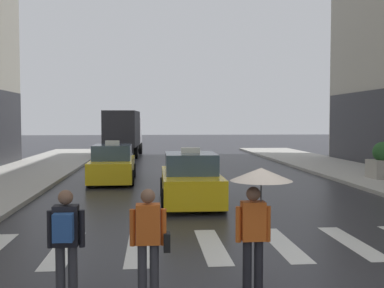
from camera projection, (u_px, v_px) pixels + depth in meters
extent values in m
cube|color=silver|center=(64.00, 249.00, 9.48)|extent=(0.50, 2.80, 0.01)
cube|color=silver|center=(139.00, 247.00, 9.62)|extent=(0.50, 2.80, 0.01)
cube|color=silver|center=(212.00, 246.00, 9.75)|extent=(0.50, 2.80, 0.01)
cube|color=silver|center=(283.00, 244.00, 9.89)|extent=(0.50, 2.80, 0.01)
cube|color=silver|center=(352.00, 242.00, 10.03)|extent=(0.50, 2.80, 0.01)
cube|color=yellow|center=(190.00, 185.00, 14.91)|extent=(1.85, 4.52, 0.84)
cube|color=#384C5B|center=(191.00, 163.00, 14.77)|extent=(1.62, 2.12, 0.64)
cube|color=silver|center=(191.00, 150.00, 14.75)|extent=(0.60, 0.25, 0.18)
cylinder|color=black|center=(163.00, 187.00, 16.20)|extent=(0.23, 0.66, 0.66)
cylinder|color=black|center=(211.00, 186.00, 16.33)|extent=(0.23, 0.66, 0.66)
cylinder|color=black|center=(165.00, 200.00, 13.51)|extent=(0.23, 0.66, 0.66)
cylinder|color=black|center=(222.00, 199.00, 13.64)|extent=(0.23, 0.66, 0.66)
cube|color=#F2EAB2|center=(169.00, 176.00, 17.12)|extent=(0.20, 0.04, 0.14)
cube|color=#F2EAB2|center=(202.00, 176.00, 17.22)|extent=(0.20, 0.04, 0.14)
cube|color=yellow|center=(113.00, 169.00, 20.04)|extent=(1.84, 4.52, 0.84)
cube|color=#384C5B|center=(112.00, 152.00, 19.91)|extent=(1.62, 2.11, 0.64)
cube|color=silver|center=(112.00, 143.00, 19.89)|extent=(0.60, 0.25, 0.18)
cylinder|color=black|center=(96.00, 171.00, 21.31)|extent=(0.23, 0.66, 0.66)
cylinder|color=black|center=(133.00, 170.00, 21.48)|extent=(0.23, 0.66, 0.66)
cylinder|color=black|center=(89.00, 178.00, 18.63)|extent=(0.23, 0.66, 0.66)
cylinder|color=black|center=(131.00, 178.00, 18.80)|extent=(0.23, 0.66, 0.66)
cube|color=#F2EAB2|center=(103.00, 163.00, 22.24)|extent=(0.20, 0.04, 0.14)
cube|color=#F2EAB2|center=(129.00, 163.00, 22.36)|extent=(0.20, 0.04, 0.14)
cube|color=#2D2D2D|center=(124.00, 148.00, 33.62)|extent=(2.11, 6.68, 0.40)
cube|color=silver|center=(128.00, 130.00, 36.85)|extent=(2.18, 1.90, 2.10)
cube|color=#384C5B|center=(129.00, 126.00, 37.75)|extent=(1.89, 0.13, 0.95)
cube|color=#2D2D33|center=(122.00, 129.00, 32.64)|extent=(2.42, 4.90, 2.50)
cylinder|color=black|center=(115.00, 148.00, 36.68)|extent=(0.32, 0.91, 0.90)
cylinder|color=black|center=(140.00, 148.00, 36.76)|extent=(0.32, 0.91, 0.90)
cylinder|color=black|center=(107.00, 152.00, 32.15)|extent=(0.32, 0.91, 0.90)
cylinder|color=black|center=(136.00, 152.00, 32.23)|extent=(0.32, 0.91, 0.90)
cylinder|color=black|center=(247.00, 266.00, 7.08)|extent=(0.14, 0.14, 0.82)
cylinder|color=black|center=(259.00, 266.00, 7.10)|extent=(0.14, 0.14, 0.82)
cube|color=#BF5119|center=(253.00, 221.00, 7.06)|extent=(0.36, 0.24, 0.60)
sphere|color=brown|center=(253.00, 194.00, 7.03)|extent=(0.22, 0.22, 0.22)
cylinder|color=#BF5119|center=(238.00, 224.00, 7.04)|extent=(0.09, 0.09, 0.55)
cylinder|color=#BF5119|center=(268.00, 224.00, 7.08)|extent=(0.09, 0.09, 0.55)
cylinder|color=#4C4C4C|center=(261.00, 201.00, 7.05)|extent=(0.02, 0.02, 1.00)
cone|color=gray|center=(261.00, 174.00, 7.03)|extent=(0.96, 0.96, 0.20)
cylinder|color=#333338|center=(60.00, 273.00, 6.77)|extent=(0.14, 0.14, 0.82)
cylinder|color=#333338|center=(73.00, 273.00, 6.78)|extent=(0.14, 0.14, 0.82)
cube|color=black|center=(66.00, 226.00, 6.74)|extent=(0.36, 0.24, 0.60)
sphere|color=brown|center=(66.00, 197.00, 6.72)|extent=(0.22, 0.22, 0.22)
cylinder|color=black|center=(50.00, 229.00, 6.72)|extent=(0.09, 0.09, 0.55)
cylinder|color=black|center=(82.00, 229.00, 6.76)|extent=(0.09, 0.09, 0.55)
cube|color=#264C8C|center=(63.00, 228.00, 6.52)|extent=(0.28, 0.18, 0.40)
cylinder|color=#333338|center=(142.00, 271.00, 6.87)|extent=(0.14, 0.14, 0.82)
cylinder|color=#333338|center=(154.00, 271.00, 6.89)|extent=(0.14, 0.14, 0.82)
cube|color=#BF5119|center=(148.00, 224.00, 6.84)|extent=(0.36, 0.24, 0.60)
sphere|color=brown|center=(148.00, 196.00, 6.82)|extent=(0.22, 0.22, 0.22)
cylinder|color=#BF5119|center=(133.00, 228.00, 6.83)|extent=(0.09, 0.09, 0.55)
cylinder|color=#BF5119|center=(163.00, 227.00, 6.87)|extent=(0.09, 0.09, 0.55)
cube|color=black|center=(167.00, 242.00, 6.88)|extent=(0.10, 0.20, 0.28)
cube|color=#A8A399|center=(383.00, 169.00, 20.04)|extent=(1.10, 1.10, 0.80)
sphere|color=#285628|center=(383.00, 152.00, 20.00)|extent=(0.90, 0.90, 0.90)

